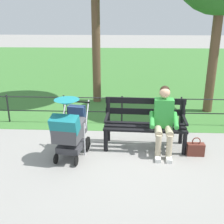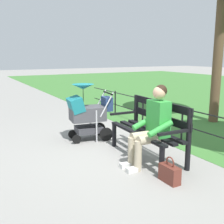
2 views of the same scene
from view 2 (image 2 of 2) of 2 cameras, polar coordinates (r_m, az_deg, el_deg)
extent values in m
plane|color=gray|center=(5.20, 3.67, -7.62)|extent=(60.00, 60.00, 0.00)
cube|color=black|center=(4.80, 8.62, -3.77)|extent=(1.60, 0.17, 0.04)
cube|color=black|center=(4.70, 6.82, -4.05)|extent=(1.60, 0.17, 0.04)
cube|color=black|center=(4.61, 4.94, -4.34)|extent=(1.60, 0.17, 0.04)
cube|color=black|center=(4.80, 9.68, -1.09)|extent=(1.60, 0.10, 0.12)
cube|color=black|center=(4.76, 9.77, 1.61)|extent=(1.60, 0.10, 0.12)
cylinder|color=black|center=(4.08, 10.20, -9.97)|extent=(0.08, 0.08, 0.45)
cylinder|color=black|center=(4.29, 15.50, -5.59)|extent=(0.08, 0.08, 0.95)
cube|color=black|center=(4.07, 12.68, -4.11)|extent=(0.07, 0.56, 0.04)
cylinder|color=black|center=(5.29, 0.47, -4.72)|extent=(0.08, 0.08, 0.45)
cylinder|color=black|center=(5.45, 4.97, -1.54)|extent=(0.08, 0.08, 0.95)
cube|color=black|center=(5.28, 2.41, -0.22)|extent=(0.07, 0.56, 0.04)
cylinder|color=tan|center=(4.23, 7.78, -5.58)|extent=(0.16, 0.41, 0.14)
cylinder|color=tan|center=(4.39, 6.31, -4.90)|extent=(0.16, 0.41, 0.14)
cylinder|color=tan|center=(4.20, 5.40, -9.02)|extent=(0.11, 0.11, 0.47)
cylinder|color=tan|center=(4.36, 4.00, -8.21)|extent=(0.11, 0.11, 0.47)
cube|color=silver|center=(4.24, 4.41, -11.74)|extent=(0.11, 0.22, 0.07)
cube|color=silver|center=(4.40, 3.05, -10.83)|extent=(0.11, 0.22, 0.07)
cube|color=green|center=(4.36, 9.53, -1.30)|extent=(0.37, 0.23, 0.56)
cylinder|color=green|center=(4.14, 9.92, -3.42)|extent=(0.11, 0.43, 0.23)
cylinder|color=green|center=(4.49, 6.61, -2.14)|extent=(0.11, 0.43, 0.23)
sphere|color=tan|center=(4.29, 9.71, 3.91)|extent=(0.20, 0.20, 0.20)
sphere|color=black|center=(4.30, 10.05, 4.33)|extent=(0.19, 0.19, 0.19)
cylinder|color=black|center=(5.62, -1.22, -4.63)|extent=(0.07, 0.28, 0.28)
cylinder|color=black|center=(6.04, -2.66, -3.48)|extent=(0.07, 0.28, 0.28)
cylinder|color=black|center=(5.51, -7.29, -5.60)|extent=(0.06, 0.18, 0.18)
cylinder|color=black|center=(5.87, -8.14, -4.55)|extent=(0.06, 0.18, 0.18)
cube|color=#38383D|center=(5.72, -4.83, -3.54)|extent=(0.49, 0.58, 0.12)
cylinder|color=silver|center=(5.51, -3.20, -2.99)|extent=(0.03, 0.03, 0.65)
cylinder|color=silver|center=(5.94, -4.52, -1.93)|extent=(0.03, 0.03, 0.65)
cube|color=#47474C|center=(5.64, -5.08, -0.32)|extent=(0.56, 0.74, 0.28)
cube|color=#19727A|center=(5.54, -7.51, 1.53)|extent=(0.52, 0.37, 0.33)
cylinder|color=black|center=(5.70, -0.88, 3.94)|extent=(0.52, 0.11, 0.03)
cylinder|color=silver|center=(5.48, -1.05, 1.51)|extent=(0.07, 0.30, 0.49)
cylinder|color=silver|center=(5.91, -2.53, 2.25)|extent=(0.07, 0.30, 0.49)
cone|color=#19727A|center=(5.53, -5.99, 5.20)|extent=(0.50, 0.50, 0.10)
cylinder|color=black|center=(5.55, -5.95, 3.36)|extent=(0.01, 0.01, 0.30)
cube|color=navy|center=(5.73, -1.06, 1.75)|extent=(0.34, 0.21, 0.28)
cube|color=brown|center=(3.96, 11.77, -12.39)|extent=(0.32, 0.14, 0.24)
torus|color=brown|center=(3.89, 11.87, -10.10)|extent=(0.16, 0.02, 0.16)
cylinder|color=black|center=(5.86, 14.22, -2.18)|extent=(0.04, 0.04, 0.70)
cylinder|color=black|center=(6.91, 6.36, 0.19)|extent=(0.04, 0.04, 0.70)
cylinder|color=black|center=(8.07, 0.66, 1.92)|extent=(0.04, 0.04, 0.70)
cylinder|color=black|center=(5.80, 14.37, 0.70)|extent=(8.36, 0.02, 0.02)
cylinder|color=black|center=(5.87, 14.20, -2.66)|extent=(8.36, 0.02, 0.02)
cylinder|color=brown|center=(7.56, 20.99, 10.77)|extent=(0.24, 0.24, 3.40)
camera|label=1|loc=(4.79, -61.75, 15.84)|focal=44.72mm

